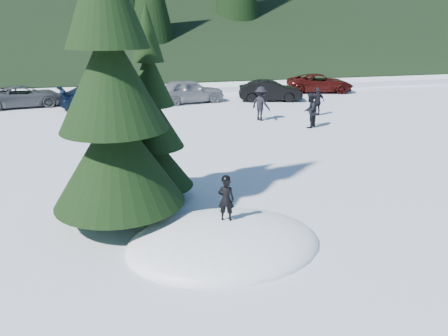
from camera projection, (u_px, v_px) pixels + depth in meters
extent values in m
plane|color=white|center=(224.00, 244.00, 9.99)|extent=(200.00, 200.00, 0.00)
ellipsoid|color=white|center=(224.00, 244.00, 9.99)|extent=(4.48, 3.52, 0.96)
cylinder|color=black|center=(120.00, 197.00, 10.89)|extent=(0.38, 0.38, 1.40)
cone|color=black|center=(117.00, 155.00, 10.54)|extent=(3.20, 3.20, 2.46)
cone|color=black|center=(111.00, 77.00, 9.95)|extent=(2.54, 2.54, 2.46)
cylinder|color=black|center=(155.00, 182.00, 12.48)|extent=(0.26, 0.26, 1.00)
cone|color=black|center=(154.00, 160.00, 12.27)|extent=(2.20, 2.20, 1.52)
cone|color=black|center=(151.00, 120.00, 11.91)|extent=(1.75, 1.75, 1.52)
cone|color=black|center=(149.00, 77.00, 11.54)|extent=(1.29, 1.29, 1.52)
cone|color=black|center=(147.00, 32.00, 11.18)|extent=(0.84, 0.84, 1.52)
imported|color=black|center=(226.00, 199.00, 9.97)|extent=(0.44, 0.37, 1.02)
imported|color=black|center=(310.00, 110.00, 20.95)|extent=(1.03, 1.03, 1.69)
imported|color=black|center=(318.00, 102.00, 23.78)|extent=(0.94, 0.53, 1.51)
imported|color=black|center=(261.00, 104.00, 22.51)|extent=(1.12, 1.30, 1.75)
imported|color=#494C50|center=(24.00, 96.00, 26.29)|extent=(4.85, 2.82, 1.27)
imported|color=black|center=(100.00, 97.00, 25.93)|extent=(4.96, 2.76, 1.36)
imported|color=gray|center=(189.00, 91.00, 27.58)|extent=(4.66, 2.51, 1.50)
imported|color=black|center=(270.00, 91.00, 28.29)|extent=(4.27, 2.39, 1.33)
imported|color=#3B0D0A|center=(320.00, 83.00, 31.89)|extent=(5.15, 3.32, 1.32)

